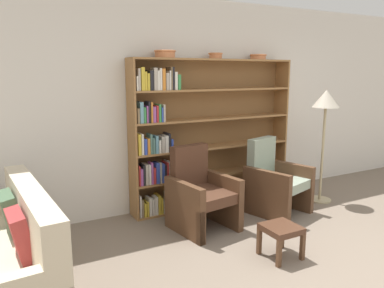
{
  "coord_description": "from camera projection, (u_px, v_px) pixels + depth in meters",
  "views": [
    {
      "loc": [
        -2.73,
        -2.03,
        1.81
      ],
      "look_at": [
        -0.64,
        1.9,
        0.95
      ],
      "focal_mm": 35.0,
      "sensor_mm": 36.0,
      "label": 1
    }
  ],
  "objects": [
    {
      "name": "armchair_cushioned",
      "position": [
        275.0,
        181.0,
        4.87
      ],
      "size": [
        0.81,
        0.84,
        0.96
      ],
      "rotation": [
        0.0,
        0.0,
        3.43
      ],
      "color": "brown",
      "rests_on": "ground"
    },
    {
      "name": "bowl_cream",
      "position": [
        216.0,
        55.0,
        4.89
      ],
      "size": [
        0.19,
        0.19,
        0.08
      ],
      "color": "#C67547",
      "rests_on": "bookshelf"
    },
    {
      "name": "ground_plane",
      "position": [
        354.0,
        276.0,
        3.37
      ],
      "size": [
        24.0,
        24.0,
        0.0
      ],
      "primitive_type": "plane",
      "color": "#7A6B5B"
    },
    {
      "name": "floor_lamp",
      "position": [
        326.0,
        107.0,
        5.12
      ],
      "size": [
        0.36,
        0.36,
        1.57
      ],
      "color": "tan",
      "rests_on": "ground"
    },
    {
      "name": "armchair_leather",
      "position": [
        201.0,
        194.0,
        4.36
      ],
      "size": [
        0.74,
        0.77,
        0.96
      ],
      "rotation": [
        0.0,
        0.0,
        3.3
      ],
      "color": "brown",
      "rests_on": "ground"
    },
    {
      "name": "bowl_slate",
      "position": [
        258.0,
        57.0,
        5.21
      ],
      "size": [
        0.24,
        0.24,
        0.07
      ],
      "color": "#C67547",
      "rests_on": "bookshelf"
    },
    {
      "name": "wall_back",
      "position": [
        214.0,
        104.0,
        5.22
      ],
      "size": [
        12.0,
        0.06,
        2.75
      ],
      "color": "silver",
      "rests_on": "ground"
    },
    {
      "name": "bowl_brass",
      "position": [
        165.0,
        53.0,
        4.56
      ],
      "size": [
        0.27,
        0.27,
        0.09
      ],
      "color": "#C67547",
      "rests_on": "bookshelf"
    },
    {
      "name": "footstool",
      "position": [
        281.0,
        232.0,
        3.68
      ],
      "size": [
        0.34,
        0.34,
        0.33
      ],
      "color": "brown",
      "rests_on": "ground"
    },
    {
      "name": "bookshelf",
      "position": [
        198.0,
        135.0,
        4.98
      ],
      "size": [
        2.34,
        0.3,
        1.98
      ],
      "color": "olive",
      "rests_on": "ground"
    }
  ]
}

